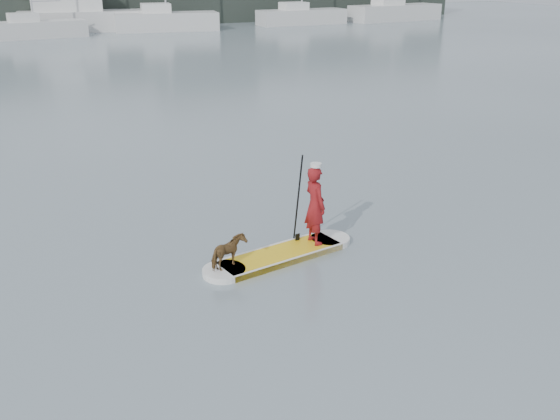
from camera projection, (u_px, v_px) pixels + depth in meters
name	position (u px, v px, depth m)	size (l,w,h in m)	color
ground	(208.00, 307.00, 10.37)	(140.00, 140.00, 0.00)	slate
paddleboard	(280.00, 255.00, 12.09)	(3.26, 1.22, 0.12)	yellow
paddler	(315.00, 205.00, 12.21)	(0.58, 0.38, 1.58)	maroon
white_cap	(316.00, 165.00, 11.91)	(0.22, 0.22, 0.07)	silver
dog	(228.00, 252.00, 11.35)	(0.33, 0.72, 0.61)	brown
paddle	(298.00, 209.00, 12.34)	(0.10, 0.30, 2.00)	black
sailboat_d	(34.00, 27.00, 47.60)	(7.73, 3.18, 11.07)	silver
sailboat_e	(166.00, 20.00, 52.84)	(8.89, 4.09, 12.41)	silver
sailboat_f	(301.00, 15.00, 58.42)	(8.52, 2.68, 12.68)	silver
motor_yacht_a	(75.00, 10.00, 51.96)	(10.44, 4.39, 6.07)	silver
sailboat_g	(395.00, 11.00, 62.28)	(10.05, 3.80, 12.65)	silver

